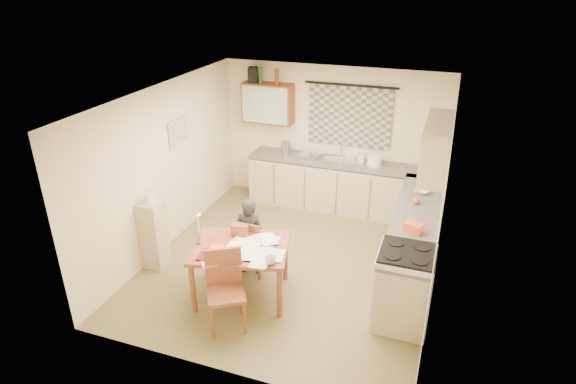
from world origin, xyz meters
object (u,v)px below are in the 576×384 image
at_px(chair_far, 253,255).
at_px(shelf_stand, 153,235).
at_px(stove, 403,288).
at_px(person, 249,236).
at_px(dining_table, 241,270).
at_px(counter_right, 413,245).
at_px(counter_back, 341,186).

bearing_deg(chair_far, shelf_stand, 15.43).
height_order(stove, person, person).
xyz_separation_m(dining_table, chair_far, (-0.08, 0.55, -0.11)).
distance_m(counter_right, dining_table, 2.43).
bearing_deg(shelf_stand, chair_far, 13.02).
relative_size(person, shelf_stand, 1.13).
distance_m(counter_back, dining_table, 2.96).
bearing_deg(stove, counter_back, 117.61).
distance_m(chair_far, person, 0.32).
height_order(stove, shelf_stand, shelf_stand).
bearing_deg(person, dining_table, 89.37).
height_order(stove, dining_table, stove).
relative_size(stove, dining_table, 0.72).
bearing_deg(counter_right, chair_far, -161.06).
bearing_deg(chair_far, stove, 171.76).
height_order(counter_right, person, person).
relative_size(dining_table, shelf_stand, 1.36).
relative_size(counter_right, person, 2.54).
height_order(counter_back, dining_table, counter_back).
bearing_deg(counter_back, person, -107.26).
height_order(person, shelf_stand, person).
bearing_deg(chair_far, dining_table, 100.25).
distance_m(counter_right, chair_far, 2.27).
bearing_deg(chair_far, counter_back, -104.24).
relative_size(dining_table, person, 1.21).
distance_m(person, shelf_stand, 1.40).
bearing_deg(dining_table, chair_far, 83.26).
bearing_deg(stove, chair_far, 169.34).
bearing_deg(counter_back, counter_right, -48.26).
distance_m(counter_back, counter_right, 2.16).
bearing_deg(stove, counter_right, 90.00).
height_order(dining_table, chair_far, chair_far).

